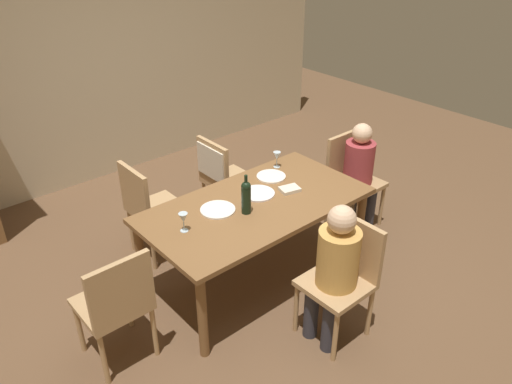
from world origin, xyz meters
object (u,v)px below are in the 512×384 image
at_px(chair_right_end, 350,174).
at_px(person_woman_host, 360,169).
at_px(person_man_bearded, 335,266).
at_px(dinner_plate_guest_right, 258,193).
at_px(handbag, 193,227).
at_px(chair_far_right, 220,172).
at_px(wine_glass_near_left, 183,219).
at_px(dinner_plate_guest_left, 218,210).
at_px(chair_far_left, 148,205).
at_px(dining_table, 256,212).
at_px(chair_left_end, 116,302).
at_px(dinner_plate_host, 271,176).
at_px(chair_near, 344,271).
at_px(wine_glass_centre, 277,156).
at_px(wine_bottle_tall_green, 246,196).

bearing_deg(chair_right_end, person_woman_host, 90.00).
relative_size(person_woman_host, person_man_bearded, 0.98).
distance_m(dinner_plate_guest_right, handbag, 1.02).
bearing_deg(handbag, chair_far_right, 0.00).
distance_m(wine_glass_near_left, handbag, 1.26).
distance_m(chair_far_right, dinner_plate_guest_left, 0.97).
bearing_deg(chair_far_right, chair_far_left, -90.00).
xyz_separation_m(dining_table, person_man_bearded, (-0.03, -0.86, -0.02)).
distance_m(person_woman_host, wine_glass_near_left, 1.96).
height_order(chair_right_end, dinner_plate_guest_left, chair_right_end).
bearing_deg(dinner_plate_guest_right, handbag, 102.35).
distance_m(chair_right_end, chair_left_end, 2.60).
distance_m(person_woman_host, dinner_plate_host, 0.96).
distance_m(person_woman_host, dinner_plate_guest_right, 1.20).
relative_size(chair_near, chair_far_left, 1.00).
bearing_deg(chair_far_right, dinner_plate_host, 9.15).
bearing_deg(chair_left_end, handbag, 37.61).
xyz_separation_m(wine_glass_centre, dinner_plate_host, (-0.17, -0.11, -0.10)).
height_order(wine_glass_centre, handbag, wine_glass_centre).
bearing_deg(chair_far_right, dining_table, -18.46).
relative_size(dining_table, dinner_plate_host, 7.21).
bearing_deg(person_man_bearded, chair_far_left, 15.33).
relative_size(person_man_bearded, wine_glass_centre, 7.44).
bearing_deg(chair_far_right, person_woman_host, 48.58).
distance_m(chair_far_left, handbag, 0.61).
relative_size(chair_far_right, chair_far_left, 1.00).
bearing_deg(chair_far_left, chair_right_end, 66.61).
bearing_deg(dining_table, handbag, 94.10).
bearing_deg(chair_far_right, person_man_bearded, -10.30).
xyz_separation_m(chair_far_right, person_man_bearded, (-0.31, -1.73, 0.05)).
height_order(wine_glass_near_left, wine_glass_centre, same).
bearing_deg(wine_bottle_tall_green, person_woman_host, 1.33).
bearing_deg(wine_glass_centre, dinner_plate_guest_right, -149.94).
height_order(chair_far_left, person_man_bearded, person_man_bearded).
distance_m(person_woman_host, wine_bottle_tall_green, 1.47).
bearing_deg(person_woman_host, chair_left_end, 1.36).
relative_size(wine_bottle_tall_green, dinner_plate_guest_right, 1.18).
relative_size(chair_right_end, chair_near, 1.00).
relative_size(chair_right_end, chair_left_end, 1.00).
bearing_deg(dinner_plate_guest_right, person_woman_host, -5.81).
bearing_deg(person_woman_host, handbag, -33.21).
bearing_deg(wine_glass_near_left, dinner_plate_guest_right, 3.98).
xyz_separation_m(chair_near, wine_glass_near_left, (-0.74, 0.91, 0.32)).
xyz_separation_m(wine_glass_near_left, dinner_plate_guest_right, (0.76, 0.05, -0.10)).
xyz_separation_m(chair_left_end, dinner_plate_guest_right, (1.40, 0.18, 0.22)).
bearing_deg(wine_glass_centre, chair_right_end, -20.12).
bearing_deg(dinner_plate_host, chair_right_end, -9.89).
height_order(chair_left_end, wine_glass_near_left, chair_left_end).
xyz_separation_m(chair_left_end, person_man_bearded, (1.27, -0.78, 0.11)).
height_order(chair_far_right, chair_far_left, same).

